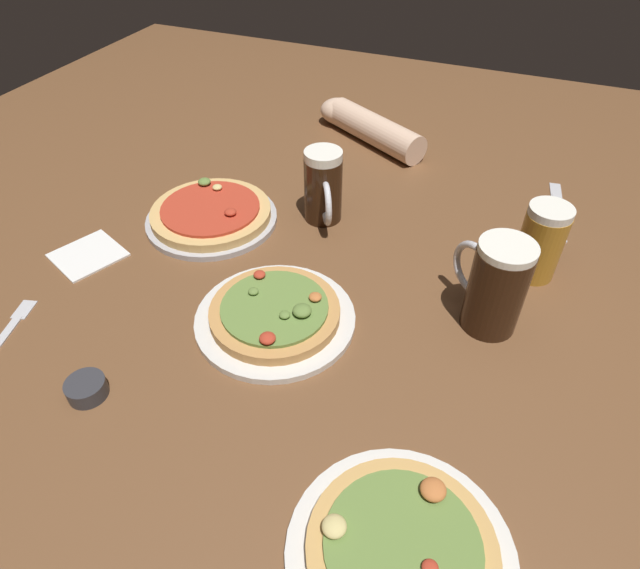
{
  "coord_description": "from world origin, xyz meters",
  "views": [
    {
      "loc": [
        0.27,
        -0.64,
        0.64
      ],
      "look_at": [
        0.0,
        0.0,
        0.02
      ],
      "focal_mm": 30.21,
      "sensor_mm": 36.0,
      "label": 1
    }
  ],
  "objects_px": {
    "ramekin_sauce": "(87,388)",
    "diner_arm": "(365,125)",
    "beer_mug_pale": "(542,241)",
    "napkin_folded": "(88,254)",
    "beer_mug_dark": "(495,285)",
    "beer_mug_amber": "(323,188)",
    "pizza_plate_near": "(401,551)",
    "pizza_plate_far": "(211,215)",
    "knife_right": "(558,210)",
    "pizza_plate_side": "(275,315)"
  },
  "relations": [
    {
      "from": "ramekin_sauce",
      "to": "diner_arm",
      "type": "relative_size",
      "value": 0.18
    },
    {
      "from": "beer_mug_pale",
      "to": "napkin_folded",
      "type": "bearing_deg",
      "value": -160.73
    },
    {
      "from": "beer_mug_dark",
      "to": "ramekin_sauce",
      "type": "height_order",
      "value": "beer_mug_dark"
    },
    {
      "from": "beer_mug_amber",
      "to": "ramekin_sauce",
      "type": "xyz_separation_m",
      "value": [
        -0.15,
        -0.54,
        -0.06
      ]
    },
    {
      "from": "pizza_plate_near",
      "to": "pizza_plate_far",
      "type": "relative_size",
      "value": 0.98
    },
    {
      "from": "beer_mug_dark",
      "to": "knife_right",
      "type": "relative_size",
      "value": 0.71
    },
    {
      "from": "beer_mug_dark",
      "to": "beer_mug_amber",
      "type": "relative_size",
      "value": 1.07
    },
    {
      "from": "beer_mug_pale",
      "to": "knife_right",
      "type": "bearing_deg",
      "value": 82.66
    },
    {
      "from": "beer_mug_dark",
      "to": "napkin_folded",
      "type": "distance_m",
      "value": 0.74
    },
    {
      "from": "diner_arm",
      "to": "ramekin_sauce",
      "type": "bearing_deg",
      "value": -96.69
    },
    {
      "from": "pizza_plate_side",
      "to": "napkin_folded",
      "type": "xyz_separation_m",
      "value": [
        -0.41,
        0.02,
        -0.01
      ]
    },
    {
      "from": "ramekin_sauce",
      "to": "napkin_folded",
      "type": "relative_size",
      "value": 0.5
    },
    {
      "from": "pizza_plate_side",
      "to": "ramekin_sauce",
      "type": "distance_m",
      "value": 0.3
    },
    {
      "from": "beer_mug_dark",
      "to": "beer_mug_amber",
      "type": "bearing_deg",
      "value": 154.3
    },
    {
      "from": "pizza_plate_near",
      "to": "knife_right",
      "type": "distance_m",
      "value": 0.81
    },
    {
      "from": "pizza_plate_near",
      "to": "napkin_folded",
      "type": "distance_m",
      "value": 0.76
    },
    {
      "from": "knife_right",
      "to": "diner_arm",
      "type": "bearing_deg",
      "value": 161.85
    },
    {
      "from": "pizza_plate_far",
      "to": "beer_mug_dark",
      "type": "height_order",
      "value": "beer_mug_dark"
    },
    {
      "from": "beer_mug_dark",
      "to": "beer_mug_pale",
      "type": "relative_size",
      "value": 1.14
    },
    {
      "from": "pizza_plate_near",
      "to": "beer_mug_dark",
      "type": "bearing_deg",
      "value": 86.49
    },
    {
      "from": "ramekin_sauce",
      "to": "knife_right",
      "type": "relative_size",
      "value": 0.25
    },
    {
      "from": "pizza_plate_far",
      "to": "beer_mug_dark",
      "type": "relative_size",
      "value": 1.65
    },
    {
      "from": "beer_mug_amber",
      "to": "diner_arm",
      "type": "bearing_deg",
      "value": 95.8
    },
    {
      "from": "pizza_plate_far",
      "to": "diner_arm",
      "type": "distance_m",
      "value": 0.5
    },
    {
      "from": "beer_mug_dark",
      "to": "diner_arm",
      "type": "height_order",
      "value": "beer_mug_dark"
    },
    {
      "from": "pizza_plate_far",
      "to": "napkin_folded",
      "type": "relative_size",
      "value": 2.29
    },
    {
      "from": "beer_mug_dark",
      "to": "ramekin_sauce",
      "type": "relative_size",
      "value": 2.8
    },
    {
      "from": "beer_mug_dark",
      "to": "knife_right",
      "type": "xyz_separation_m",
      "value": [
        0.09,
        0.39,
        -0.08
      ]
    },
    {
      "from": "knife_right",
      "to": "diner_arm",
      "type": "xyz_separation_m",
      "value": [
        -0.48,
        0.16,
        0.03
      ]
    },
    {
      "from": "diner_arm",
      "to": "beer_mug_amber",
      "type": "bearing_deg",
      "value": -84.2
    },
    {
      "from": "pizza_plate_near",
      "to": "napkin_folded",
      "type": "height_order",
      "value": "pizza_plate_near"
    },
    {
      "from": "beer_mug_pale",
      "to": "knife_right",
      "type": "xyz_separation_m",
      "value": [
        0.03,
        0.23,
        -0.07
      ]
    },
    {
      "from": "napkin_folded",
      "to": "knife_right",
      "type": "bearing_deg",
      "value": 31.66
    },
    {
      "from": "beer_mug_amber",
      "to": "ramekin_sauce",
      "type": "height_order",
      "value": "beer_mug_amber"
    },
    {
      "from": "knife_right",
      "to": "ramekin_sauce",
      "type": "bearing_deg",
      "value": -128.02
    },
    {
      "from": "pizza_plate_far",
      "to": "napkin_folded",
      "type": "xyz_separation_m",
      "value": [
        -0.16,
        -0.19,
        -0.01
      ]
    },
    {
      "from": "beer_mug_dark",
      "to": "diner_arm",
      "type": "distance_m",
      "value": 0.68
    },
    {
      "from": "pizza_plate_far",
      "to": "ramekin_sauce",
      "type": "xyz_separation_m",
      "value": [
        0.06,
        -0.45,
        -0.0
      ]
    },
    {
      "from": "knife_right",
      "to": "diner_arm",
      "type": "distance_m",
      "value": 0.51
    },
    {
      "from": "beer_mug_pale",
      "to": "diner_arm",
      "type": "xyz_separation_m",
      "value": [
        -0.46,
        0.39,
        -0.03
      ]
    },
    {
      "from": "pizza_plate_near",
      "to": "diner_arm",
      "type": "distance_m",
      "value": 1.03
    },
    {
      "from": "napkin_folded",
      "to": "diner_arm",
      "type": "bearing_deg",
      "value": 63.62
    },
    {
      "from": "knife_right",
      "to": "pizza_plate_side",
      "type": "bearing_deg",
      "value": -127.97
    },
    {
      "from": "ramekin_sauce",
      "to": "beer_mug_pale",
      "type": "bearing_deg",
      "value": 43.29
    },
    {
      "from": "ramekin_sauce",
      "to": "napkin_folded",
      "type": "distance_m",
      "value": 0.34
    },
    {
      "from": "pizza_plate_side",
      "to": "ramekin_sauce",
      "type": "relative_size",
      "value": 4.59
    },
    {
      "from": "napkin_folded",
      "to": "pizza_plate_side",
      "type": "bearing_deg",
      "value": -2.91
    },
    {
      "from": "pizza_plate_near",
      "to": "pizza_plate_side",
      "type": "distance_m",
      "value": 0.41
    },
    {
      "from": "ramekin_sauce",
      "to": "diner_arm",
      "type": "bearing_deg",
      "value": 83.31
    },
    {
      "from": "pizza_plate_near",
      "to": "pizza_plate_far",
      "type": "distance_m",
      "value": 0.73
    }
  ]
}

